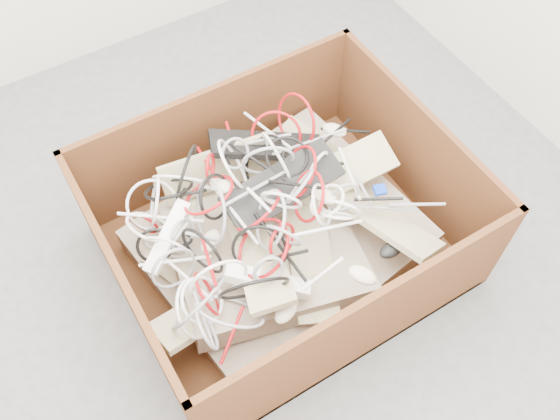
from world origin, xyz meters
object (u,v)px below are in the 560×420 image
power_strip_left (167,237)px  cardboard_box (279,240)px  vga_plug (380,190)px  power_strip_right (267,281)px

power_strip_left → cardboard_box: bearing=-48.2°
cardboard_box → vga_plug: size_ratio=27.77×
power_strip_left → vga_plug: power_strip_left is taller
cardboard_box → power_strip_right: (-0.17, -0.21, 0.19)m
cardboard_box → vga_plug: 0.44m
cardboard_box → power_strip_right: size_ratio=4.26×
cardboard_box → power_strip_right: bearing=-129.0°
power_strip_right → vga_plug: bearing=50.2°
vga_plug → cardboard_box: bearing=174.8°
power_strip_left → power_strip_right: bearing=-89.3°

